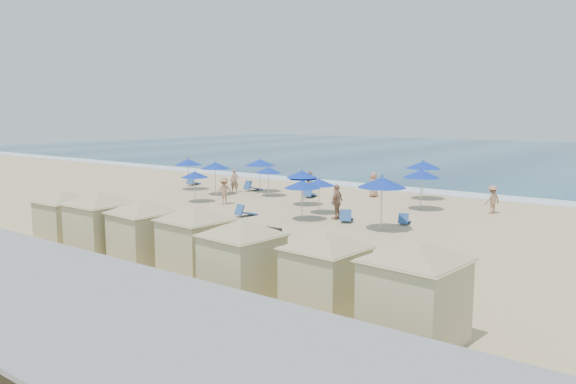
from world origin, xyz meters
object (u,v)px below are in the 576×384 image
object	(u,v)px
cabana_2	(144,224)
beachgoer_3	(492,199)
trash_bin	(269,238)
cabana_4	(242,249)
umbrella_4	(268,170)
beachgoer_4	(373,185)
cabana_5	(326,262)
beachgoer_5	(224,191)
umbrella_8	(319,182)
beachgoer_2	(337,202)
cabana_6	(415,278)
umbrella_0	(188,162)
umbrella_5	(303,176)
cabana_1	(101,215)
umbrella_10	(421,174)
cabana_0	(64,211)
umbrella_2	(260,162)
umbrella_9	(423,165)
cabana_3	(196,232)
umbrella_7	(302,174)
umbrella_6	(302,184)
umbrella_1	(215,165)
umbrella_3	(195,175)
beachgoer_1	(310,183)
beachgoer_0	(235,181)

from	to	relation	value
cabana_2	beachgoer_3	bearing A→B (deg)	70.29
trash_bin	cabana_4	bearing A→B (deg)	-62.10
umbrella_4	beachgoer_4	size ratio (longest dim) A/B	1.23
cabana_5	beachgoer_5	bearing A→B (deg)	142.21
umbrella_8	beachgoer_2	world-z (taller)	umbrella_8
cabana_5	cabana_6	size ratio (longest dim) A/B	0.91
umbrella_0	umbrella_5	world-z (taller)	umbrella_0
cabana_1	umbrella_10	bearing A→B (deg)	72.68
trash_bin	cabana_6	size ratio (longest dim) A/B	0.17
trash_bin	cabana_0	world-z (taller)	cabana_0
cabana_6	umbrella_2	bearing A→B (deg)	138.40
cabana_1	umbrella_4	size ratio (longest dim) A/B	2.22
umbrella_10	beachgoer_4	world-z (taller)	umbrella_10
cabana_6	umbrella_9	world-z (taller)	cabana_6
cabana_5	umbrella_2	xyz separation A→B (m)	(-17.46, 17.69, 0.63)
cabana_6	beachgoer_2	world-z (taller)	cabana_6
cabana_3	beachgoer_5	world-z (taller)	cabana_3
cabana_2	umbrella_5	size ratio (longest dim) A/B	2.09
umbrella_7	umbrella_8	world-z (taller)	umbrella_7
trash_bin	umbrella_0	bearing A→B (deg)	143.35
cabana_3	cabana_6	bearing A→B (deg)	-4.43
cabana_3	umbrella_6	size ratio (longest dim) A/B	1.99
umbrella_10	beachgoer_3	distance (m)	4.17
cabana_0	cabana_3	distance (m)	8.09
cabana_0	umbrella_1	xyz separation A→B (m)	(-5.39, 14.55, 0.56)
umbrella_8	cabana_6	bearing A→B (deg)	-48.16
umbrella_4	umbrella_0	bearing A→B (deg)	-170.83
cabana_5	cabana_0	bearing A→B (deg)	179.19
umbrella_3	umbrella_0	bearing A→B (deg)	141.43
umbrella_5	beachgoer_3	bearing A→B (deg)	22.27
beachgoer_5	umbrella_9	bearing A→B (deg)	167.42
cabana_1	umbrella_4	xyz separation A→B (m)	(-5.01, 16.46, 0.14)
cabana_0	umbrella_10	size ratio (longest dim) A/B	1.68
umbrella_6	umbrella_8	size ratio (longest dim) A/B	1.08
umbrella_1	umbrella_2	world-z (taller)	umbrella_2
cabana_3	cabana_6	xyz separation A→B (m)	(8.40, -0.65, 0.06)
trash_bin	umbrella_6	distance (m)	6.32
trash_bin	cabana_2	world-z (taller)	cabana_2
cabana_4	umbrella_8	distance (m)	14.98
beachgoer_1	beachgoer_3	bearing A→B (deg)	-108.46
cabana_6	umbrella_2	world-z (taller)	cabana_6
cabana_3	cabana_2	bearing A→B (deg)	-176.81
beachgoer_0	umbrella_9	bearing A→B (deg)	-11.49
cabana_1	beachgoer_3	size ratio (longest dim) A/B	2.85
cabana_4	umbrella_0	world-z (taller)	cabana_4
cabana_2	beachgoer_4	xyz separation A→B (m)	(-1.63, 20.40, -0.73)
umbrella_4	umbrella_7	size ratio (longest dim) A/B	0.93
cabana_2	umbrella_10	distance (m)	17.84
umbrella_2	umbrella_6	xyz separation A→B (m)	(8.71, -6.80, -0.21)
umbrella_4	beachgoer_5	distance (m)	4.39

